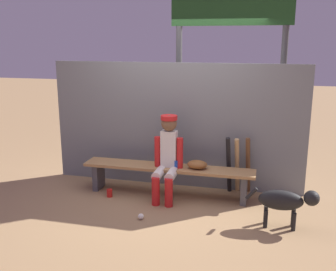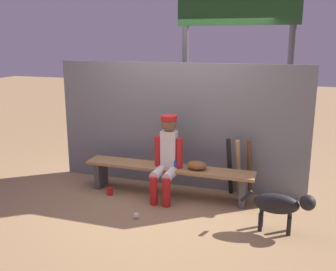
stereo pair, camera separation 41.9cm
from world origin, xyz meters
The scene contains 13 objects.
ground_plane centered at (0.00, 0.00, 0.00)m, with size 30.00×30.00×0.00m, color #9E7A51.
chainlink_fence centered at (0.00, 0.44, 0.93)m, with size 3.80×0.03×1.86m, color slate.
dugout_bench centered at (0.00, 0.00, 0.34)m, with size 2.44×0.36×0.43m.
player_seated centered at (0.01, -0.11, 0.63)m, with size 0.41×0.55×1.17m.
baseball_glove centered at (0.42, 0.00, 0.49)m, with size 0.28×0.20×0.12m, color brown.
bat_aluminum_black centered at (0.83, 0.27, 0.43)m, with size 0.06×0.06×0.86m, color black.
bat_wood_tan centered at (0.95, 0.32, 0.42)m, with size 0.06×0.06×0.84m, color tan.
bat_wood_dark centered at (1.10, 0.35, 0.42)m, with size 0.06×0.06×0.85m, color brown.
baseball centered at (-0.14, -0.85, 0.04)m, with size 0.07×0.07×0.07m, color white.
cup_on_ground centered at (-0.79, -0.27, 0.06)m, with size 0.08×0.08×0.11m, color red.
cup_on_bench centered at (0.13, -0.03, 0.49)m, with size 0.08×0.08×0.11m, color #1E47AD.
scoreboard centered at (0.75, 1.29, 2.46)m, with size 2.17×0.27×3.51m.
dog centered at (1.59, -0.64, 0.34)m, with size 0.84×0.20×0.49m.
Camera 1 is at (1.28, -5.12, 2.18)m, focal length 41.82 mm.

